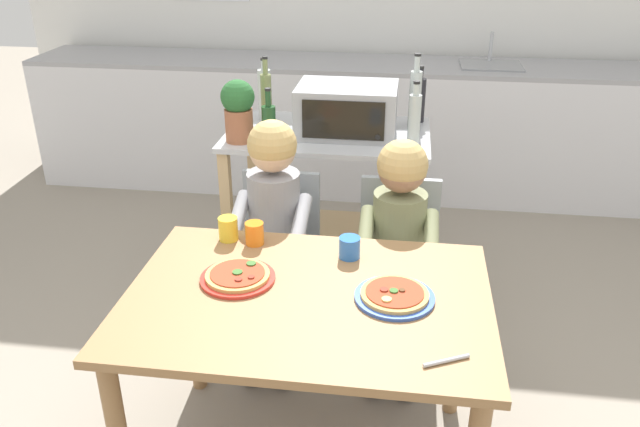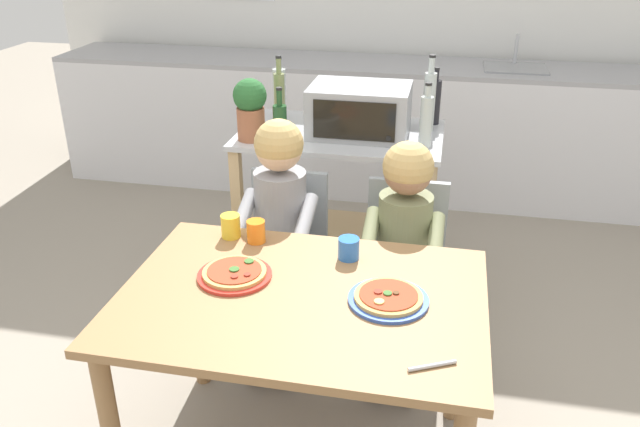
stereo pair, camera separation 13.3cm
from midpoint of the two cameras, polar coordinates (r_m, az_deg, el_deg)
name	(u,v)px [view 1 (the left image)]	position (r m, az deg, el deg)	size (l,w,h in m)	color
ground_plane	(343,290)	(3.47, 0.95, -6.85)	(11.96, 11.96, 0.00)	gray
kitchen_counter	(366,127)	(4.59, 3.23, 7.70)	(4.68, 0.60, 1.11)	silver
kitchen_island_cart	(328,187)	(3.25, -0.48, 2.40)	(0.99, 0.62, 0.87)	#B7BABF
toaster_oven	(346,110)	(3.10, 1.09, 9.21)	(0.47, 0.35, 0.24)	#999BA0
bottle_slim_sauce	(265,94)	(3.31, -6.10, 10.48)	(0.07, 0.07, 0.32)	#ADB7B2
bottle_tall_green_wine	(419,99)	(3.31, 7.68, 10.03)	(0.06, 0.06, 0.28)	black
bottle_clear_vinegar	(415,98)	(3.19, 7.25, 10.15)	(0.06, 0.06, 0.37)	#ADB7B2
bottle_dark_olive_oil	(269,124)	(2.96, -5.86, 7.92)	(0.06, 0.06, 0.26)	#1E4723
bottle_squat_spirits	(266,101)	(3.13, -6.02, 9.88)	(0.05, 0.05, 0.37)	olive
bottle_brown_beer	(414,118)	(2.95, 7.11, 8.37)	(0.06, 0.06, 0.30)	#ADB7B2
potted_herb_plant	(238,108)	(3.01, -8.55, 9.21)	(0.16, 0.16, 0.29)	#9E5B3D
dining_table	(307,323)	(2.14, -2.92, -9.73)	(1.18, 0.84, 0.73)	olive
dining_chair_left	(279,251)	(2.87, -5.02, -3.32)	(0.36, 0.36, 0.81)	gray
dining_chair_right	(397,259)	(2.81, 5.51, -4.06)	(0.36, 0.36, 0.81)	gray
child_in_grey_shirt	(272,216)	(2.67, -5.73, -0.27)	(0.32, 0.42, 1.08)	#424C6B
child_in_olive_shirt	(399,231)	(2.61, 5.56, -1.57)	(0.32, 0.42, 1.03)	#424C6B
pizza_plate_red_rimmed	(238,276)	(2.18, -9.06, -5.57)	(0.25, 0.25, 0.03)	red
pizza_plate_blue_rimmed	(395,296)	(2.06, 4.80, -7.32)	(0.26, 0.26, 0.03)	#3356B7
drinking_cup_orange	(255,233)	(2.39, -7.43, -1.78)	(0.07, 0.07, 0.08)	orange
drinking_cup_yellow	(228,229)	(2.43, -9.71, -1.36)	(0.07, 0.07, 0.09)	yellow
drinking_cup_blue	(350,247)	(2.28, 0.97, -3.06)	(0.08, 0.08, 0.08)	blue
serving_spoon	(446,361)	(1.82, 9.08, -12.83)	(0.01, 0.01, 0.14)	#B7BABF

